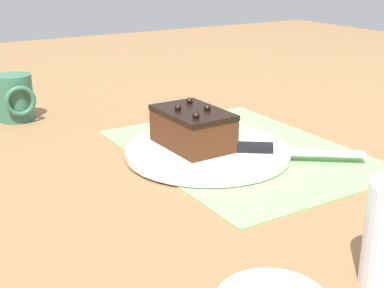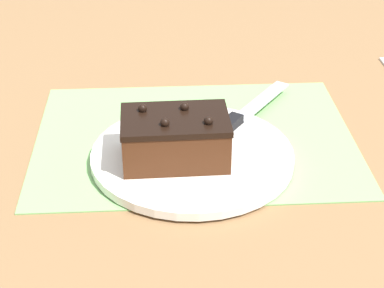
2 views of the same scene
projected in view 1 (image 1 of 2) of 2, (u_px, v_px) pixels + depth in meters
name	position (u px, v px, depth m)	size (l,w,h in m)	color
ground_plane	(240.00, 152.00, 0.93)	(3.00, 3.00, 0.00)	olive
placemat_woven	(240.00, 151.00, 0.93)	(0.46, 0.34, 0.00)	#7AB266
cake_plate	(208.00, 152.00, 0.90)	(0.28, 0.28, 0.01)	white
chocolate_cake	(193.00, 128.00, 0.90)	(0.14, 0.10, 0.07)	#472614
serving_knife	(274.00, 149.00, 0.88)	(0.15, 0.19, 0.01)	black
coffee_mug	(15.00, 98.00, 1.09)	(0.08, 0.07, 0.09)	#33664C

